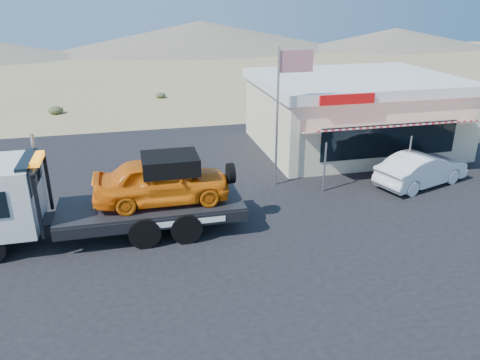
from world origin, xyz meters
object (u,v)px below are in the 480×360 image
at_px(tow_truck, 99,192).
at_px(white_sedan, 422,169).
at_px(flagpole, 283,102).
at_px(jerky_store, 353,112).

distance_m(tow_truck, white_sedan, 13.77).
relative_size(white_sedan, flagpole, 0.75).
bearing_deg(jerky_store, flagpole, -141.21).
relative_size(jerky_store, flagpole, 1.73).
bearing_deg(flagpole, jerky_store, 38.79).
bearing_deg(flagpole, white_sedan, -14.36).
height_order(white_sedan, flagpole, flagpole).
height_order(tow_truck, white_sedan, tow_truck).
distance_m(white_sedan, jerky_store, 6.17).
relative_size(tow_truck, flagpole, 1.54).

